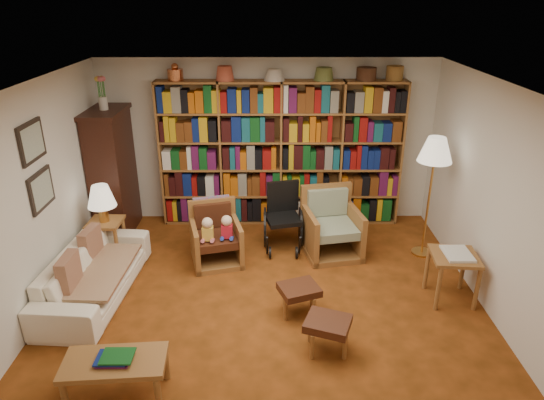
{
  "coord_description": "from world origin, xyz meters",
  "views": [
    {
      "loc": [
        0.04,
        -4.64,
        3.34
      ],
      "look_at": [
        0.06,
        0.6,
        1.1
      ],
      "focal_mm": 32.0,
      "sensor_mm": 36.0,
      "label": 1
    }
  ],
  "objects_px": {
    "armchair_leather": "(217,236)",
    "wheelchair": "(283,218)",
    "side_table_papers": "(454,262)",
    "footstool_b": "(328,326)",
    "side_table_lamp": "(106,230)",
    "floor_lamp": "(435,155)",
    "armchair_sage": "(331,228)",
    "coffee_table": "(115,365)",
    "sofa": "(94,274)",
    "footstool_a": "(299,291)"
  },
  "relations": [
    {
      "from": "armchair_leather",
      "to": "wheelchair",
      "type": "height_order",
      "value": "wheelchair"
    },
    {
      "from": "armchair_leather",
      "to": "side_table_papers",
      "type": "relative_size",
      "value": 1.32
    },
    {
      "from": "side_table_papers",
      "to": "footstool_b",
      "type": "height_order",
      "value": "side_table_papers"
    },
    {
      "from": "side_table_lamp",
      "to": "floor_lamp",
      "type": "distance_m",
      "value": 4.42
    },
    {
      "from": "side_table_lamp",
      "to": "footstool_b",
      "type": "distance_m",
      "value": 3.32
    },
    {
      "from": "armchair_sage",
      "to": "side_table_papers",
      "type": "xyz_separation_m",
      "value": [
        1.27,
        -1.19,
        0.15
      ]
    },
    {
      "from": "footstool_b",
      "to": "side_table_papers",
      "type": "bearing_deg",
      "value": 30.14
    },
    {
      "from": "side_table_lamp",
      "to": "side_table_papers",
      "type": "height_order",
      "value": "side_table_papers"
    },
    {
      "from": "armchair_leather",
      "to": "coffee_table",
      "type": "height_order",
      "value": "armchair_leather"
    },
    {
      "from": "floor_lamp",
      "to": "wheelchair",
      "type": "bearing_deg",
      "value": 172.56
    },
    {
      "from": "armchair_leather",
      "to": "armchair_sage",
      "type": "xyz_separation_m",
      "value": [
        1.56,
        0.24,
        0.01
      ]
    },
    {
      "from": "side_table_lamp",
      "to": "side_table_papers",
      "type": "bearing_deg",
      "value": -12.48
    },
    {
      "from": "armchair_leather",
      "to": "wheelchair",
      "type": "bearing_deg",
      "value": 23.02
    },
    {
      "from": "coffee_table",
      "to": "armchair_leather",
      "type": "bearing_deg",
      "value": 74.81
    },
    {
      "from": "side_table_lamp",
      "to": "armchair_sage",
      "type": "relative_size",
      "value": 0.63
    },
    {
      "from": "side_table_lamp",
      "to": "footstool_b",
      "type": "relative_size",
      "value": 1.07
    },
    {
      "from": "sofa",
      "to": "wheelchair",
      "type": "distance_m",
      "value": 2.58
    },
    {
      "from": "armchair_sage",
      "to": "footstool_b",
      "type": "xyz_separation_m",
      "value": [
        -0.28,
        -2.09,
        -0.05
      ]
    },
    {
      "from": "side_table_lamp",
      "to": "coffee_table",
      "type": "xyz_separation_m",
      "value": [
        0.81,
        -2.42,
        -0.11
      ]
    },
    {
      "from": "sofa",
      "to": "coffee_table",
      "type": "relative_size",
      "value": 2.07
    },
    {
      "from": "sofa",
      "to": "footstool_a",
      "type": "relative_size",
      "value": 3.74
    },
    {
      "from": "armchair_leather",
      "to": "side_table_lamp",
      "type": "bearing_deg",
      "value": -179.77
    },
    {
      "from": "side_table_lamp",
      "to": "side_table_papers",
      "type": "relative_size",
      "value": 0.92
    },
    {
      "from": "side_table_lamp",
      "to": "floor_lamp",
      "type": "bearing_deg",
      "value": 1.79
    },
    {
      "from": "armchair_sage",
      "to": "sofa",
      "type": "bearing_deg",
      "value": -159.83
    },
    {
      "from": "wheelchair",
      "to": "footstool_a",
      "type": "relative_size",
      "value": 1.8
    },
    {
      "from": "armchair_leather",
      "to": "coffee_table",
      "type": "bearing_deg",
      "value": -105.19
    },
    {
      "from": "armchair_leather",
      "to": "coffee_table",
      "type": "xyz_separation_m",
      "value": [
        -0.66,
        -2.42,
        -0.01
      ]
    },
    {
      "from": "floor_lamp",
      "to": "side_table_papers",
      "type": "height_order",
      "value": "floor_lamp"
    },
    {
      "from": "footstool_a",
      "to": "footstool_b",
      "type": "bearing_deg",
      "value": -67.77
    },
    {
      "from": "sofa",
      "to": "side_table_papers",
      "type": "height_order",
      "value": "side_table_papers"
    },
    {
      "from": "footstool_a",
      "to": "armchair_sage",
      "type": "bearing_deg",
      "value": 70.32
    },
    {
      "from": "side_table_papers",
      "to": "sofa",
      "type": "bearing_deg",
      "value": 178.44
    },
    {
      "from": "armchair_leather",
      "to": "armchair_sage",
      "type": "height_order",
      "value": "armchair_sage"
    },
    {
      "from": "side_table_papers",
      "to": "side_table_lamp",
      "type": "bearing_deg",
      "value": 167.52
    },
    {
      "from": "wheelchair",
      "to": "footstool_a",
      "type": "bearing_deg",
      "value": -85.01
    },
    {
      "from": "armchair_leather",
      "to": "side_table_papers",
      "type": "distance_m",
      "value": 2.99
    },
    {
      "from": "footstool_a",
      "to": "sofa",
      "type": "bearing_deg",
      "value": 170.71
    },
    {
      "from": "coffee_table",
      "to": "wheelchair",
      "type": "bearing_deg",
      "value": 61.0
    },
    {
      "from": "side_table_lamp",
      "to": "coffee_table",
      "type": "distance_m",
      "value": 2.55
    },
    {
      "from": "floor_lamp",
      "to": "footstool_a",
      "type": "bearing_deg",
      "value": -142.69
    },
    {
      "from": "armchair_sage",
      "to": "coffee_table",
      "type": "xyz_separation_m",
      "value": [
        -2.22,
        -2.66,
        -0.02
      ]
    },
    {
      "from": "sofa",
      "to": "floor_lamp",
      "type": "distance_m",
      "value": 4.46
    },
    {
      "from": "side_table_lamp",
      "to": "armchair_sage",
      "type": "height_order",
      "value": "armchair_sage"
    },
    {
      "from": "wheelchair",
      "to": "coffee_table",
      "type": "bearing_deg",
      "value": -119.0
    },
    {
      "from": "floor_lamp",
      "to": "coffee_table",
      "type": "bearing_deg",
      "value": -143.81
    },
    {
      "from": "armchair_sage",
      "to": "side_table_papers",
      "type": "bearing_deg",
      "value": -43.3
    },
    {
      "from": "armchair_sage",
      "to": "wheelchair",
      "type": "height_order",
      "value": "wheelchair"
    },
    {
      "from": "armchair_leather",
      "to": "armchair_sage",
      "type": "bearing_deg",
      "value": 8.55
    },
    {
      "from": "footstool_a",
      "to": "side_table_papers",
      "type": "bearing_deg",
      "value": 8.86
    }
  ]
}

